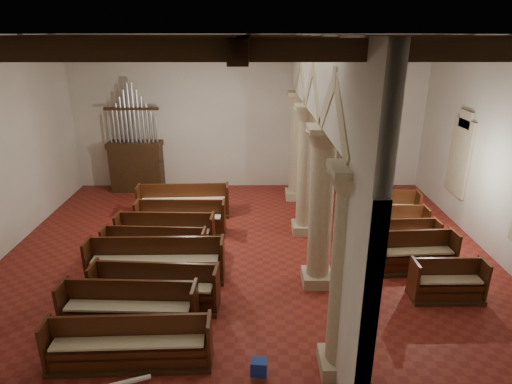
% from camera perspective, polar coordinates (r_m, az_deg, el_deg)
% --- Properties ---
extents(floor, '(14.00, 14.00, 0.00)m').
position_cam_1_polar(floor, '(12.51, -1.14, -8.35)').
color(floor, maroon).
rests_on(floor, ground).
extents(ceiling, '(14.00, 14.00, 0.00)m').
position_cam_1_polar(ceiling, '(10.96, -1.38, 20.30)').
color(ceiling, black).
rests_on(ceiling, wall_back).
extents(wall_back, '(14.00, 0.02, 6.00)m').
position_cam_1_polar(wall_back, '(17.23, -0.96, 10.35)').
color(wall_back, silver).
rests_on(wall_back, floor).
extents(wall_front, '(14.00, 0.02, 6.00)m').
position_cam_1_polar(wall_front, '(5.82, -2.11, -10.98)').
color(wall_front, silver).
rests_on(wall_front, floor).
extents(wall_right, '(0.02, 12.00, 6.00)m').
position_cam_1_polar(wall_right, '(13.26, 30.71, 4.36)').
color(wall_right, silver).
rests_on(wall_right, floor).
extents(ceiling_beams, '(13.80, 11.80, 0.30)m').
position_cam_1_polar(ceiling_beams, '(10.96, -1.37, 19.36)').
color(ceiling_beams, '#352310').
rests_on(ceiling_beams, wall_back).
extents(arcade, '(0.90, 11.90, 6.00)m').
position_cam_1_polar(arcade, '(11.35, 7.93, 7.72)').
color(arcade, '#BFB58E').
rests_on(arcade, floor).
extents(window_right_b, '(0.03, 1.00, 2.20)m').
position_cam_1_polar(window_right_b, '(15.56, 25.65, 4.18)').
color(window_right_b, '#316F5A').
rests_on(window_right_b, wall_right).
extents(window_back, '(1.00, 0.03, 2.20)m').
position_cam_1_polar(window_back, '(18.03, 15.30, 7.49)').
color(window_back, '#316F5A').
rests_on(window_back, wall_back).
extents(pipe_organ, '(2.10, 0.85, 4.40)m').
position_cam_1_polar(pipe_organ, '(17.74, -15.69, 4.48)').
color(pipe_organ, '#352310').
rests_on(pipe_organ, floor).
extents(lectern, '(0.63, 0.65, 1.41)m').
position_cam_1_polar(lectern, '(17.67, -13.04, 1.98)').
color(lectern, '#372011').
rests_on(lectern, floor).
extents(dossal_curtain, '(1.80, 0.07, 2.17)m').
position_cam_1_polar(dossal_curtain, '(17.88, 10.39, 4.35)').
color(dossal_curtain, maroon).
rests_on(dossal_curtain, floor).
extents(processional_banner, '(0.48, 0.61, 2.09)m').
position_cam_1_polar(processional_banner, '(17.50, 10.91, 2.55)').
color(processional_banner, '#352310').
rests_on(processional_banner, floor).
extents(hymnal_box_a, '(0.32, 0.27, 0.30)m').
position_cam_1_polar(hymnal_box_a, '(8.52, 0.39, -22.27)').
color(hymnal_box_a, navy).
rests_on(hymnal_box_a, floor).
extents(hymnal_box_b, '(0.34, 0.31, 0.27)m').
position_cam_1_polar(hymnal_box_b, '(10.55, -8.77, -13.12)').
color(hymnal_box_b, navy).
rests_on(hymnal_box_b, floor).
extents(hymnal_box_c, '(0.29, 0.24, 0.29)m').
position_cam_1_polar(hymnal_box_c, '(12.26, -7.12, -7.86)').
color(hymnal_box_c, navy).
rests_on(hymnal_box_c, floor).
extents(tube_heater_a, '(0.88, 0.37, 0.09)m').
position_cam_1_polar(tube_heater_a, '(8.70, -17.04, -23.11)').
color(tube_heater_a, white).
rests_on(tube_heater_a, floor).
extents(tube_heater_b, '(0.87, 0.29, 0.09)m').
position_cam_1_polar(tube_heater_b, '(9.66, -9.79, -17.31)').
color(tube_heater_b, white).
rests_on(tube_heater_b, floor).
extents(nave_pew_0, '(3.15, 0.77, 1.00)m').
position_cam_1_polar(nave_pew_0, '(9.06, -16.45, -19.55)').
color(nave_pew_0, '#352310').
rests_on(nave_pew_0, floor).
extents(nave_pew_1, '(2.93, 0.85, 1.09)m').
position_cam_1_polar(nave_pew_1, '(9.93, -16.47, -15.33)').
color(nave_pew_1, '#352310').
rests_on(nave_pew_1, floor).
extents(nave_pew_2, '(2.96, 0.92, 1.09)m').
position_cam_1_polar(nave_pew_2, '(10.44, -13.20, -13.08)').
color(nave_pew_2, '#352310').
rests_on(nave_pew_2, floor).
extents(nave_pew_3, '(3.50, 0.80, 1.14)m').
position_cam_1_polar(nave_pew_3, '(11.47, -13.13, -9.67)').
color(nave_pew_3, '#352310').
rests_on(nave_pew_3, floor).
extents(nave_pew_4, '(2.91, 0.81, 0.96)m').
position_cam_1_polar(nave_pew_4, '(12.43, -13.32, -7.51)').
color(nave_pew_4, '#352310').
rests_on(nave_pew_4, floor).
extents(nave_pew_5, '(2.86, 0.83, 1.10)m').
position_cam_1_polar(nave_pew_5, '(12.94, -11.89, -5.98)').
color(nave_pew_5, '#352310').
rests_on(nave_pew_5, floor).
extents(nave_pew_6, '(2.81, 0.75, 1.07)m').
position_cam_1_polar(nave_pew_6, '(13.85, -9.95, -4.05)').
color(nave_pew_6, '#352310').
rests_on(nave_pew_6, floor).
extents(nave_pew_7, '(3.17, 0.88, 1.12)m').
position_cam_1_polar(nave_pew_7, '(15.13, -9.60, -1.80)').
color(nave_pew_7, '#352310').
rests_on(nave_pew_7, floor).
extents(aisle_pew_0, '(1.72, 0.70, 1.01)m').
position_cam_1_polar(aisle_pew_0, '(11.43, 24.08, -11.37)').
color(aisle_pew_0, '#352310').
rests_on(aisle_pew_0, floor).
extents(aisle_pew_1, '(2.09, 0.88, 1.10)m').
position_cam_1_polar(aisle_pew_1, '(12.36, 20.54, -8.20)').
color(aisle_pew_1, '#352310').
rests_on(aisle_pew_1, floor).
extents(aisle_pew_2, '(1.73, 0.74, 1.00)m').
position_cam_1_polar(aisle_pew_2, '(13.22, 19.55, -6.29)').
color(aisle_pew_2, '#352310').
rests_on(aisle_pew_2, floor).
extents(aisle_pew_3, '(1.89, 0.74, 1.08)m').
position_cam_1_polar(aisle_pew_3, '(13.89, 18.00, -4.68)').
color(aisle_pew_3, '#352310').
rests_on(aisle_pew_3, floor).
extents(aisle_pew_4, '(2.05, 0.88, 1.14)m').
position_cam_1_polar(aisle_pew_4, '(14.98, 17.01, -2.61)').
color(aisle_pew_4, '#352310').
rests_on(aisle_pew_4, floor).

